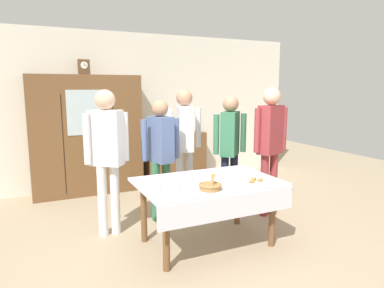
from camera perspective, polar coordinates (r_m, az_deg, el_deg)
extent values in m
plane|color=tan|center=(4.28, 1.18, -14.96)|extent=(12.00, 12.00, 0.00)
cube|color=silver|center=(6.39, -9.42, 5.54)|extent=(6.40, 0.10, 2.70)
cylinder|color=brown|center=(3.44, -4.26, -14.82)|extent=(0.07, 0.07, 0.71)
cylinder|color=brown|center=(4.02, 13.05, -11.37)|extent=(0.07, 0.07, 0.71)
cylinder|color=brown|center=(4.06, -7.92, -10.99)|extent=(0.07, 0.07, 0.71)
cylinder|color=brown|center=(4.57, 7.47, -8.66)|extent=(0.07, 0.07, 0.71)
cube|color=silver|center=(3.86, 2.54, -6.23)|extent=(1.54, 0.99, 0.03)
cube|color=silver|center=(3.49, 6.37, -10.31)|extent=(1.54, 0.01, 0.24)
cube|color=brown|center=(5.96, -16.89, 1.37)|extent=(1.76, 0.45, 1.95)
cube|color=silver|center=(5.69, -16.74, 4.98)|extent=(0.63, 0.01, 0.70)
cube|color=black|center=(5.70, -20.36, -0.14)|extent=(0.01, 0.01, 1.56)
cube|color=black|center=(5.82, -12.75, 0.39)|extent=(0.01, 0.01, 1.56)
cube|color=brown|center=(5.91, -17.35, 11.95)|extent=(0.18, 0.10, 0.24)
cylinder|color=white|center=(5.86, -17.29, 12.26)|extent=(0.11, 0.01, 0.11)
cube|color=black|center=(5.86, -17.29, 12.41)|extent=(0.00, 0.00, 0.04)
cube|color=black|center=(5.86, -17.09, 12.28)|extent=(0.05, 0.00, 0.00)
cube|color=brown|center=(6.51, -2.71, -2.20)|extent=(1.13, 0.35, 0.92)
cube|color=#B29333|center=(6.43, -2.74, 1.96)|extent=(0.16, 0.20, 0.03)
cube|color=#B29333|center=(6.43, -2.75, 2.20)|extent=(0.14, 0.21, 0.03)
cylinder|color=white|center=(4.25, 7.12, -4.57)|extent=(0.13, 0.13, 0.01)
cylinder|color=white|center=(4.25, 7.13, -4.15)|extent=(0.08, 0.08, 0.05)
torus|color=white|center=(4.26, 7.56, -4.06)|extent=(0.04, 0.01, 0.04)
cylinder|color=#47230F|center=(4.24, 7.13, -3.87)|extent=(0.06, 0.06, 0.01)
cylinder|color=silver|center=(3.99, 3.29, -5.44)|extent=(0.13, 0.13, 0.01)
cylinder|color=silver|center=(3.98, 3.30, -5.00)|extent=(0.08, 0.08, 0.05)
torus|color=silver|center=(4.00, 3.78, -4.90)|extent=(0.04, 0.01, 0.04)
cylinder|color=#47230F|center=(3.98, 3.30, -4.70)|extent=(0.06, 0.06, 0.01)
cylinder|color=white|center=(3.51, -2.72, -7.53)|extent=(0.13, 0.13, 0.01)
cylinder|color=white|center=(3.50, -2.72, -7.04)|extent=(0.08, 0.08, 0.05)
torus|color=white|center=(3.51, -2.14, -6.92)|extent=(0.04, 0.01, 0.04)
cylinder|color=white|center=(3.60, -5.87, -7.13)|extent=(0.13, 0.13, 0.01)
cylinder|color=white|center=(3.59, -5.88, -6.64)|extent=(0.08, 0.08, 0.05)
torus|color=white|center=(3.60, -5.31, -6.54)|extent=(0.04, 0.01, 0.04)
cylinder|color=#47230F|center=(3.58, -5.88, -6.31)|extent=(0.06, 0.06, 0.01)
cylinder|color=silver|center=(4.09, 6.82, -5.12)|extent=(0.13, 0.13, 0.01)
cylinder|color=silver|center=(4.08, 6.83, -4.69)|extent=(0.08, 0.08, 0.05)
torus|color=silver|center=(4.10, 7.28, -4.60)|extent=(0.04, 0.01, 0.04)
cylinder|color=#9E7542|center=(3.52, 3.02, -7.11)|extent=(0.22, 0.22, 0.05)
torus|color=#9E7542|center=(3.51, 3.02, -6.72)|extent=(0.24, 0.24, 0.02)
cylinder|color=tan|center=(3.50, 3.52, -5.94)|extent=(0.04, 0.02, 0.12)
cylinder|color=tan|center=(3.51, 3.46, -5.88)|extent=(0.03, 0.03, 0.12)
cylinder|color=tan|center=(3.52, 3.30, -5.83)|extent=(0.03, 0.03, 0.12)
cylinder|color=white|center=(3.82, 10.39, -6.21)|extent=(0.28, 0.28, 0.01)
ellipsoid|color=#BC7F3D|center=(3.85, 11.12, -5.74)|extent=(0.07, 0.05, 0.04)
ellipsoid|color=#BC7F3D|center=(3.87, 10.04, -5.64)|extent=(0.07, 0.05, 0.04)
ellipsoid|color=#BC7F3D|center=(3.77, 9.81, -6.03)|extent=(0.07, 0.05, 0.04)
cube|color=silver|center=(3.37, -1.54, -8.27)|extent=(0.10, 0.01, 0.00)
ellipsoid|color=silver|center=(3.39, -0.68, -8.13)|extent=(0.03, 0.02, 0.01)
cube|color=silver|center=(3.73, 2.59, -6.51)|extent=(0.10, 0.01, 0.00)
ellipsoid|color=silver|center=(3.76, 3.34, -6.38)|extent=(0.03, 0.02, 0.01)
cube|color=silver|center=(4.08, -1.27, -5.11)|extent=(0.10, 0.01, 0.00)
ellipsoid|color=silver|center=(4.10, -0.57, -5.01)|extent=(0.03, 0.02, 0.01)
cylinder|color=silver|center=(5.08, -2.00, -5.86)|extent=(0.11, 0.11, 0.85)
cylinder|color=silver|center=(5.14, -0.45, -5.68)|extent=(0.11, 0.11, 0.85)
cube|color=silver|center=(4.97, -1.25, 2.58)|extent=(0.27, 0.39, 0.64)
sphere|color=tan|center=(4.94, -1.27, 7.61)|extent=(0.23, 0.23, 0.23)
cylinder|color=silver|center=(4.89, -3.61, 2.45)|extent=(0.08, 0.08, 0.58)
cylinder|color=silver|center=(5.06, 1.03, 2.71)|extent=(0.08, 0.08, 0.58)
cylinder|color=#33704C|center=(4.66, -5.96, -7.75)|extent=(0.11, 0.11, 0.79)
cylinder|color=#33704C|center=(4.71, -4.22, -7.54)|extent=(0.11, 0.11, 0.79)
cube|color=slate|center=(4.53, -5.22, 0.77)|extent=(0.28, 0.40, 0.59)
sphere|color=tan|center=(4.49, -5.29, 5.88)|extent=(0.21, 0.21, 0.21)
cylinder|color=slate|center=(4.46, -7.87, 0.59)|extent=(0.08, 0.08, 0.53)
cylinder|color=slate|center=(4.61, -2.64, 0.94)|extent=(0.08, 0.08, 0.53)
cylinder|color=silver|center=(4.29, -14.48, -9.04)|extent=(0.11, 0.11, 0.86)
cylinder|color=silver|center=(4.32, -12.50, -8.85)|extent=(0.11, 0.11, 0.86)
cube|color=silver|center=(4.13, -13.88, 0.99)|extent=(0.41, 0.38, 0.64)
sphere|color=#DBB293|center=(4.10, -14.12, 7.06)|extent=(0.23, 0.23, 0.23)
cylinder|color=silver|center=(4.10, -16.90, 0.79)|extent=(0.08, 0.08, 0.58)
cylinder|color=silver|center=(4.18, -10.93, 1.19)|extent=(0.08, 0.08, 0.58)
cylinder|color=#933338|center=(4.88, 11.78, -6.63)|extent=(0.11, 0.11, 0.87)
cylinder|color=#933338|center=(4.97, 13.17, -6.39)|extent=(0.11, 0.11, 0.87)
cube|color=#933338|center=(4.78, 12.80, 2.30)|extent=(0.41, 0.31, 0.65)
sphere|color=#DBB293|center=(4.74, 13.00, 7.63)|extent=(0.24, 0.24, 0.24)
cylinder|color=#933338|center=(4.64, 10.66, 2.18)|extent=(0.08, 0.08, 0.59)
cylinder|color=#933338|center=(4.91, 14.83, 2.42)|extent=(0.08, 0.08, 0.59)
cylinder|color=#191E38|center=(4.97, 5.38, -6.49)|extent=(0.11, 0.11, 0.81)
cylinder|color=#191E38|center=(5.05, 6.86, -6.28)|extent=(0.11, 0.11, 0.81)
cube|color=#33704C|center=(4.87, 6.27, 1.71)|extent=(0.39, 0.40, 0.61)
sphere|color=tan|center=(4.83, 6.36, 6.60)|extent=(0.22, 0.22, 0.22)
cylinder|color=#33704C|center=(4.76, 4.01, 1.57)|extent=(0.08, 0.08, 0.55)
cylinder|color=#33704C|center=(4.98, 8.43, 1.84)|extent=(0.08, 0.08, 0.55)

